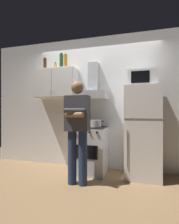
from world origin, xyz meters
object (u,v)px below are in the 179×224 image
Objects in this scene: person_standing at (77,128)px; cooking_pot at (96,124)px; refrigerator at (142,132)px; bottle_spice_jar at (55,66)px; microwave at (142,79)px; bottle_rum_dark at (45,64)px; bottle_wine_green at (61,61)px; bottle_liquor_amber at (65,61)px; upper_cabinet at (56,83)px; range_hood at (92,89)px; stove_oven at (91,150)px.

person_standing is 0.52m from cooking_pot.
bottle_spice_jar is (-1.75, 0.12, 1.31)m from refrigerator.
bottle_spice_jar is at bearing 176.69° from microwave.
person_standing is (-1.00, -0.61, 0.10)m from refrigerator.
microwave is at bearing -3.38° from bottle_rum_dark.
person_standing is 4.84× the size of bottle_wine_green.
bottle_liquor_amber is (-0.52, 0.71, 1.29)m from person_standing.
refrigerator is 2.19m from bottle_spice_jar.
range_hood is at bearing 0.09° from upper_cabinet.
bottle_liquor_amber is (-1.52, 0.09, 0.45)m from microwave.
stove_oven is at bearing 85.28° from person_standing.
bottle_wine_green reaches higher than cooking_pot.
bottle_rum_dark is (-2.00, 0.12, 0.44)m from microwave.
microwave is at bearing 90.90° from refrigerator.
bottle_liquor_amber is at bearing -2.92° from bottle_spice_jar.
microwave is (0.95, -0.11, 0.14)m from range_hood.
stove_oven is at bearing -179.96° from refrigerator.
person_standing is at bearing -94.72° from stove_oven.
upper_cabinet is 0.55× the size of person_standing.
bottle_rum_dark is (-0.49, 0.03, -0.01)m from bottle_liquor_amber.
microwave is 1.45m from person_standing.
upper_cabinet is at bearing -163.40° from bottle_wine_green.
bottle_wine_green is at bearing 161.05° from cooking_pot.
upper_cabinet is at bearing 165.27° from cooking_pot.
stove_oven is at bearing 137.51° from cooking_pot.
microwave is 1.58m from bottle_liquor_amber.
bottle_wine_green is 1.16× the size of bottle_liquor_amber.
cooking_pot is at bearing -14.73° from upper_cabinet.
bottle_rum_dark is (-1.18, 0.26, 1.24)m from cooking_pot.
microwave reaches higher than cooking_pot.
person_standing is (-0.05, -0.73, -0.70)m from range_hood.
refrigerator is (0.95, 0.00, 0.37)m from stove_oven.
upper_cabinet is 2.97× the size of cooking_pot.
stove_oven is at bearing -8.55° from bottle_spice_jar.
person_standing reaches higher than refrigerator.
microwave reaches higher than person_standing.
bottle_liquor_amber is (0.12, -0.05, -0.02)m from bottle_wine_green.
person_standing is at bearing -36.48° from bottle_rum_dark.
refrigerator is 2.06m from bottle_liquor_amber.
refrigerator is 11.45× the size of bottle_spice_jar.
bottle_rum_dark reaches higher than refrigerator.
refrigerator is 1.17m from person_standing.
upper_cabinet is 1.55m from stove_oven.
person_standing is 6.15× the size of bottle_rum_dark.
bottle_wine_green is at bearing 156.04° from bottle_liquor_amber.
upper_cabinet is 6.44× the size of bottle_spice_jar.
bottle_liquor_amber is 2.08× the size of bottle_spice_jar.
person_standing is 11.74× the size of bottle_spice_jar.
bottle_wine_green reaches higher than microwave.
stove_oven is at bearing -13.20° from bottle_wine_green.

